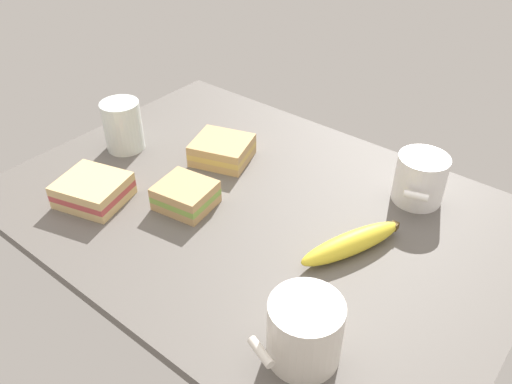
# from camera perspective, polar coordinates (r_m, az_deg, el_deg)

# --- Properties ---
(tabletop) EXTENTS (0.90, 0.64, 0.02)m
(tabletop) POSITION_cam_1_polar(r_m,az_deg,el_deg) (0.92, 0.00, -1.99)
(tabletop) COLOR #5B5651
(tabletop) RESTS_ON ground
(coffee_mug_black) EXTENTS (0.09, 0.12, 0.09)m
(coffee_mug_black) POSITION_cam_1_polar(r_m,az_deg,el_deg) (0.66, 5.37, -14.98)
(coffee_mug_black) COLOR silver
(coffee_mug_black) RESTS_ON tabletop
(coffee_mug_milky) EXTENTS (0.09, 0.11, 0.09)m
(coffee_mug_milky) POSITION_cam_1_polar(r_m,az_deg,el_deg) (0.95, 17.68, 1.46)
(coffee_mug_milky) COLOR white
(coffee_mug_milky) RESTS_ON tabletop
(sandwich_main) EXTENTS (0.11, 0.10, 0.04)m
(sandwich_main) POSITION_cam_1_polar(r_m,az_deg,el_deg) (0.91, -7.78, -0.37)
(sandwich_main) COLOR tan
(sandwich_main) RESTS_ON tabletop
(sandwich_side) EXTENTS (0.13, 0.13, 0.04)m
(sandwich_side) POSITION_cam_1_polar(r_m,az_deg,el_deg) (1.03, -3.76, 4.65)
(sandwich_side) COLOR tan
(sandwich_side) RESTS_ON tabletop
(sandwich_extra) EXTENTS (0.14, 0.13, 0.04)m
(sandwich_extra) POSITION_cam_1_polar(r_m,az_deg,el_deg) (0.96, -17.56, 0.19)
(sandwich_extra) COLOR #DBB77A
(sandwich_extra) RESTS_ON tabletop
(glass_of_milk) EXTENTS (0.08, 0.08, 0.10)m
(glass_of_milk) POSITION_cam_1_polar(r_m,az_deg,el_deg) (1.09, -14.45, 6.82)
(glass_of_milk) COLOR silver
(glass_of_milk) RESTS_ON tabletop
(banana) EXTENTS (0.11, 0.19, 0.04)m
(banana) POSITION_cam_1_polar(r_m,az_deg,el_deg) (0.83, 10.46, -5.62)
(banana) COLOR yellow
(banana) RESTS_ON tabletop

